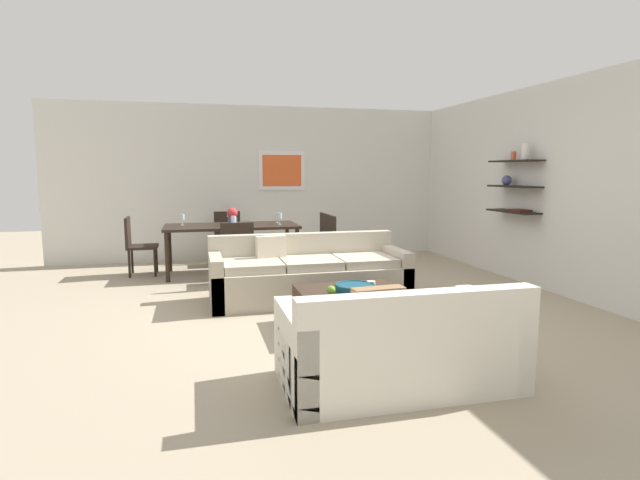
# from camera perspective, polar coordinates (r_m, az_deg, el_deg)

# --- Properties ---
(ground_plane) EXTENTS (18.00, 18.00, 0.00)m
(ground_plane) POSITION_cam_1_polar(r_m,az_deg,el_deg) (5.96, 0.79, -7.41)
(ground_plane) COLOR tan
(back_wall_unit) EXTENTS (8.40, 0.09, 2.70)m
(back_wall_unit) POSITION_cam_1_polar(r_m,az_deg,el_deg) (9.26, -3.07, 6.48)
(back_wall_unit) COLOR silver
(back_wall_unit) RESTS_ON ground
(right_wall_shelf_unit) EXTENTS (0.34, 8.20, 2.70)m
(right_wall_shelf_unit) POSITION_cam_1_polar(r_m,az_deg,el_deg) (7.64, 22.18, 5.63)
(right_wall_shelf_unit) COLOR silver
(right_wall_shelf_unit) RESTS_ON ground
(sofa_beige) EXTENTS (2.36, 0.90, 0.78)m
(sofa_beige) POSITION_cam_1_polar(r_m,az_deg,el_deg) (6.17, -1.35, -4.09)
(sofa_beige) COLOR #B2A893
(sofa_beige) RESTS_ON ground
(loveseat_white) EXTENTS (1.69, 0.90, 0.78)m
(loveseat_white) POSITION_cam_1_polar(r_m,az_deg,el_deg) (3.80, 8.89, -11.79)
(loveseat_white) COLOR silver
(loveseat_white) RESTS_ON ground
(coffee_table) EXTENTS (1.04, 0.93, 0.38)m
(coffee_table) POSITION_cam_1_polar(r_m,az_deg,el_deg) (5.09, 3.69, -7.87)
(coffee_table) COLOR #38281E
(coffee_table) RESTS_ON ground
(decorative_bowl) EXTENTS (0.40, 0.40, 0.08)m
(decorative_bowl) POSITION_cam_1_polar(r_m,az_deg,el_deg) (5.02, 3.98, -5.37)
(decorative_bowl) COLOR navy
(decorative_bowl) RESTS_ON coffee_table
(candle_jar) EXTENTS (0.09, 0.09, 0.08)m
(candle_jar) POSITION_cam_1_polar(r_m,az_deg,el_deg) (5.15, 5.77, -5.07)
(candle_jar) COLOR silver
(candle_jar) RESTS_ON coffee_table
(apple_on_coffee_table) EXTENTS (0.09, 0.09, 0.09)m
(apple_on_coffee_table) POSITION_cam_1_polar(r_m,az_deg,el_deg) (4.89, 1.25, -5.67)
(apple_on_coffee_table) COLOR #669E2D
(apple_on_coffee_table) RESTS_ON coffee_table
(dining_table) EXTENTS (1.99, 0.94, 0.75)m
(dining_table) POSITION_cam_1_polar(r_m,az_deg,el_deg) (7.81, -9.95, 1.22)
(dining_table) COLOR black
(dining_table) RESTS_ON ground
(dining_chair_head) EXTENTS (0.44, 0.44, 0.88)m
(dining_chair_head) POSITION_cam_1_polar(r_m,az_deg,el_deg) (8.70, -10.35, 0.68)
(dining_chair_head) COLOR black
(dining_chair_head) RESTS_ON ground
(dining_chair_foot) EXTENTS (0.44, 0.44, 0.88)m
(dining_chair_foot) POSITION_cam_1_polar(r_m,az_deg,el_deg) (6.97, -9.37, -1.05)
(dining_chair_foot) COLOR black
(dining_chair_foot) RESTS_ON ground
(dining_chair_right_near) EXTENTS (0.44, 0.44, 0.88)m
(dining_chair_right_near) POSITION_cam_1_polar(r_m,az_deg,el_deg) (7.85, 0.46, 0.05)
(dining_chair_right_near) COLOR black
(dining_chair_right_near) RESTS_ON ground
(dining_chair_left_far) EXTENTS (0.44, 0.44, 0.88)m
(dining_chair_left_far) POSITION_cam_1_polar(r_m,az_deg,el_deg) (8.07, -20.01, -0.22)
(dining_chair_left_far) COLOR black
(dining_chair_left_far) RESTS_ON ground
(dining_chair_right_far) EXTENTS (0.44, 0.44, 0.88)m
(dining_chair_right_far) POSITION_cam_1_polar(r_m,az_deg,el_deg) (8.26, -0.28, 0.43)
(dining_chair_right_far) COLOR black
(dining_chair_right_far) RESTS_ON ground
(wine_glass_head) EXTENTS (0.07, 0.07, 0.19)m
(wine_glass_head) POSITION_cam_1_polar(r_m,az_deg,el_deg) (8.20, -10.19, 2.92)
(wine_glass_head) COLOR silver
(wine_glass_head) RESTS_ON dining_table
(wine_glass_foot) EXTENTS (0.07, 0.07, 0.17)m
(wine_glass_foot) POSITION_cam_1_polar(r_m,az_deg,el_deg) (7.39, -9.74, 2.27)
(wine_glass_foot) COLOR silver
(wine_glass_foot) RESTS_ON dining_table
(wine_glass_right_near) EXTENTS (0.07, 0.07, 0.18)m
(wine_glass_right_near) POSITION_cam_1_polar(r_m,az_deg,el_deg) (7.76, -4.57, 2.71)
(wine_glass_right_near) COLOR silver
(wine_glass_right_near) RESTS_ON dining_table
(wine_glass_left_far) EXTENTS (0.07, 0.07, 0.17)m
(wine_glass_left_far) POSITION_cam_1_polar(r_m,az_deg,el_deg) (7.89, -15.29, 2.49)
(wine_glass_left_far) COLOR silver
(wine_glass_left_far) RESTS_ON dining_table
(wine_glass_right_far) EXTENTS (0.07, 0.07, 0.15)m
(wine_glass_right_far) POSITION_cam_1_polar(r_m,az_deg,el_deg) (7.99, -4.85, 2.66)
(wine_glass_right_far) COLOR silver
(wine_glass_right_far) RESTS_ON dining_table
(centerpiece_vase) EXTENTS (0.16, 0.16, 0.26)m
(centerpiece_vase) POSITION_cam_1_polar(r_m,az_deg,el_deg) (7.76, -9.85, 2.70)
(centerpiece_vase) COLOR #4C518C
(centerpiece_vase) RESTS_ON dining_table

